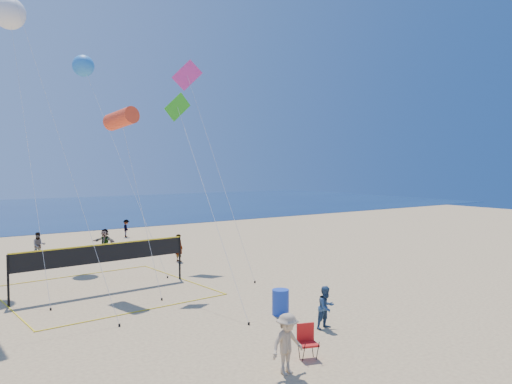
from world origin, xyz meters
TOP-DOWN VIEW (x-y plane):
  - bystander_a at (5.69, 4.92)m, footprint 0.79×0.63m
  - bystander_b at (2.11, 2.63)m, footprint 1.17×0.75m
  - far_person_1 at (3.90, 24.16)m, footprint 1.41×1.58m
  - far_person_2 at (6.92, 19.40)m, footprint 0.52×0.69m
  - far_person_3 at (0.11, 25.51)m, footprint 0.82×0.65m
  - far_person_4 at (8.01, 31.41)m, footprint 0.92×1.08m
  - camp_chair at (3.32, 3.21)m, footprint 0.69×0.80m
  - trash_barrel at (5.36, 7.17)m, footprint 0.70×0.70m
  - volleyball_net at (0.81, 14.81)m, footprint 8.89×8.75m
  - kite_2 at (1.84, 15.04)m, footprint 1.25×4.36m
  - kite_4 at (4.20, 13.38)m, footprint 1.44×7.24m
  - kite_5 at (7.76, 19.41)m, footprint 1.74×8.15m
  - kite_6 at (-1.93, 21.08)m, footprint 1.77×9.06m
  - kite_7 at (2.51, 23.44)m, footprint 2.65×8.56m

SIDE VIEW (x-z plane):
  - trash_barrel at x=5.36m, z-range 0.00..1.00m
  - camp_chair at x=3.32m, z-range 0.01..1.16m
  - far_person_4 at x=8.01m, z-range 0.00..1.45m
  - bystander_a at x=5.69m, z-range 0.00..1.54m
  - far_person_3 at x=0.11m, z-range 0.00..1.64m
  - far_person_2 at x=6.92m, z-range 0.00..1.69m
  - bystander_b at x=2.11m, z-range 0.00..1.72m
  - far_person_1 at x=3.90m, z-range 0.00..1.74m
  - volleyball_net at x=0.81m, z-range 0.40..2.63m
  - kite_4 at x=4.20m, z-range 3.34..12.75m
  - kite_2 at x=1.84m, z-range 3.77..12.40m
  - kite_5 at x=7.76m, z-range 4.67..17.07m
  - kite_7 at x=2.51m, z-range 5.67..18.35m
  - kite_6 at x=-1.93m, z-range 6.51..21.18m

